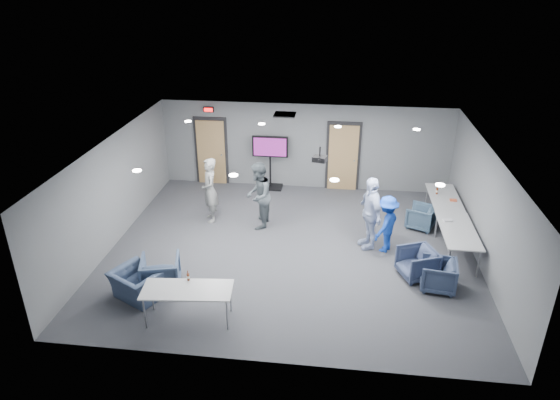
# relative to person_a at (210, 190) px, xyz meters

# --- Properties ---
(floor) EXTENTS (9.00, 9.00, 0.00)m
(floor) POSITION_rel_person_a_xyz_m (2.39, -1.33, -0.91)
(floor) COLOR #35373C
(floor) RESTS_ON ground
(ceiling) EXTENTS (9.00, 9.00, 0.00)m
(ceiling) POSITION_rel_person_a_xyz_m (2.39, -1.33, 1.79)
(ceiling) COLOR white
(ceiling) RESTS_ON wall_back
(wall_back) EXTENTS (9.00, 0.02, 2.70)m
(wall_back) POSITION_rel_person_a_xyz_m (2.39, 2.67, 0.44)
(wall_back) COLOR slate
(wall_back) RESTS_ON floor
(wall_front) EXTENTS (9.00, 0.02, 2.70)m
(wall_front) POSITION_rel_person_a_xyz_m (2.39, -5.33, 0.44)
(wall_front) COLOR slate
(wall_front) RESTS_ON floor
(wall_left) EXTENTS (0.02, 8.00, 2.70)m
(wall_left) POSITION_rel_person_a_xyz_m (-2.11, -1.33, 0.44)
(wall_left) COLOR slate
(wall_left) RESTS_ON floor
(wall_right) EXTENTS (0.02, 8.00, 2.70)m
(wall_right) POSITION_rel_person_a_xyz_m (6.89, -1.33, 0.44)
(wall_right) COLOR slate
(wall_right) RESTS_ON floor
(door_left) EXTENTS (1.06, 0.17, 2.24)m
(door_left) POSITION_rel_person_a_xyz_m (-0.61, 2.63, 0.16)
(door_left) COLOR black
(door_left) RESTS_ON wall_back
(door_right) EXTENTS (1.06, 0.17, 2.24)m
(door_right) POSITION_rel_person_a_xyz_m (3.59, 2.63, 0.16)
(door_right) COLOR black
(door_right) RESTS_ON wall_back
(exit_sign) EXTENTS (0.32, 0.08, 0.16)m
(exit_sign) POSITION_rel_person_a_xyz_m (-0.61, 2.61, 1.54)
(exit_sign) COLOR black
(exit_sign) RESTS_ON wall_back
(hvac_diffuser) EXTENTS (0.60, 0.60, 0.03)m
(hvac_diffuser) POSITION_rel_person_a_xyz_m (1.89, 1.47, 1.78)
(hvac_diffuser) COLOR black
(hvac_diffuser) RESTS_ON ceiling
(downlights) EXTENTS (6.18, 3.78, 0.02)m
(downlights) POSITION_rel_person_a_xyz_m (2.39, -1.33, 1.78)
(downlights) COLOR white
(downlights) RESTS_ON ceiling
(person_a) EXTENTS (0.66, 0.78, 1.81)m
(person_a) POSITION_rel_person_a_xyz_m (0.00, 0.00, 0.00)
(person_a) COLOR gray
(person_a) RESTS_ON floor
(person_b) EXTENTS (0.72, 0.91, 1.83)m
(person_b) POSITION_rel_person_a_xyz_m (1.37, -0.21, 0.01)
(person_b) COLOR #4D575C
(person_b) RESTS_ON floor
(person_c) EXTENTS (0.80, 1.19, 1.88)m
(person_c) POSITION_rel_person_a_xyz_m (4.29, -0.93, 0.03)
(person_c) COLOR silver
(person_c) RESTS_ON floor
(person_d) EXTENTS (0.94, 1.09, 1.46)m
(person_d) POSITION_rel_person_a_xyz_m (4.69, -1.08, -0.18)
(person_d) COLOR blue
(person_d) RESTS_ON floor
(chair_right_a) EXTENTS (0.91, 0.90, 0.64)m
(chair_right_a) POSITION_rel_person_a_xyz_m (5.74, 0.25, -0.59)
(chair_right_a) COLOR #3C5368
(chair_right_a) RESTS_ON floor
(chair_right_b) EXTENTS (1.00, 0.99, 0.70)m
(chair_right_b) POSITION_rel_person_a_xyz_m (5.34, -2.20, -0.55)
(chair_right_b) COLOR #36415E
(chair_right_b) RESTS_ON floor
(chair_right_c) EXTENTS (0.84, 0.82, 0.68)m
(chair_right_c) POSITION_rel_person_a_xyz_m (5.74, -2.61, -0.57)
(chair_right_c) COLOR #333F58
(chair_right_c) RESTS_ON floor
(chair_front_a) EXTENTS (0.99, 1.01, 0.76)m
(chair_front_a) POSITION_rel_person_a_xyz_m (-0.28, -3.33, -0.53)
(chair_front_a) COLOR #3D4E6A
(chair_front_a) RESTS_ON floor
(chair_front_b) EXTENTS (1.29, 1.24, 0.65)m
(chair_front_b) POSITION_rel_person_a_xyz_m (-0.66, -3.73, -0.58)
(chair_front_b) COLOR #3C4B67
(chair_front_b) RESTS_ON floor
(table_right_a) EXTENTS (0.78, 1.87, 0.73)m
(table_right_a) POSITION_rel_person_a_xyz_m (6.39, 0.73, -0.22)
(table_right_a) COLOR #A3A5A7
(table_right_a) RESTS_ON floor
(table_right_b) EXTENTS (0.81, 1.94, 0.73)m
(table_right_b) POSITION_rel_person_a_xyz_m (6.39, -1.17, -0.22)
(table_right_b) COLOR #A3A5A7
(table_right_b) RESTS_ON floor
(table_front_left) EXTENTS (1.83, 0.90, 0.73)m
(table_front_left) POSITION_rel_person_a_xyz_m (0.64, -4.33, -0.22)
(table_front_left) COLOR #A3A5A7
(table_front_left) RESTS_ON floor
(bottle_front) EXTENTS (0.06, 0.06, 0.23)m
(bottle_front) POSITION_rel_person_a_xyz_m (0.58, -4.02, -0.09)
(bottle_front) COLOR #5C240F
(bottle_front) RESTS_ON table_front_left
(bottle_right) EXTENTS (0.06, 0.06, 0.25)m
(bottle_right) POSITION_rel_person_a_xyz_m (6.20, 0.91, -0.09)
(bottle_right) COLOR #5C240F
(bottle_right) RESTS_ON table_right_a
(snack_box) EXTENTS (0.18, 0.13, 0.04)m
(snack_box) POSITION_rel_person_a_xyz_m (6.57, 0.50, -0.16)
(snack_box) COLOR #D55935
(snack_box) RESTS_ON table_right_a
(wrapper) EXTENTS (0.23, 0.17, 0.05)m
(wrapper) POSITION_rel_person_a_xyz_m (6.21, -0.73, -0.15)
(wrapper) COLOR silver
(wrapper) RESTS_ON table_right_b
(tv_stand) EXTENTS (1.12, 0.53, 1.72)m
(tv_stand) POSITION_rel_person_a_xyz_m (1.32, 2.42, 0.07)
(tv_stand) COLOR black
(tv_stand) RESTS_ON floor
(projector) EXTENTS (0.36, 0.34, 0.35)m
(projector) POSITION_rel_person_a_xyz_m (3.01, -1.21, 1.50)
(projector) COLOR black
(projector) RESTS_ON ceiling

